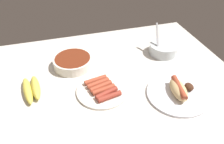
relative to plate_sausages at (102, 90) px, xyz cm
name	(u,v)px	position (x,y,z in cm)	size (l,w,h in cm)	color
ground_plane	(108,82)	(-4.36, -6.67, -2.59)	(120.00, 90.00, 3.00)	silver
plate_sausages	(102,90)	(0.00, 0.00, 0.00)	(22.04, 22.04, 3.18)	white
plate_hotdog_assembled	(178,92)	(-29.89, 10.78, 0.60)	(25.59, 25.59, 5.61)	white
banana_bunch	(32,89)	(28.62, -7.97, 0.73)	(8.88, 17.29, 3.97)	#E5D14C
bowl_coleslaw	(163,48)	(-38.15, -19.84, 1.93)	(14.59, 14.59, 15.18)	silver
bowl_chili	(73,62)	(9.22, -21.77, 1.55)	(18.94, 18.94, 4.81)	white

